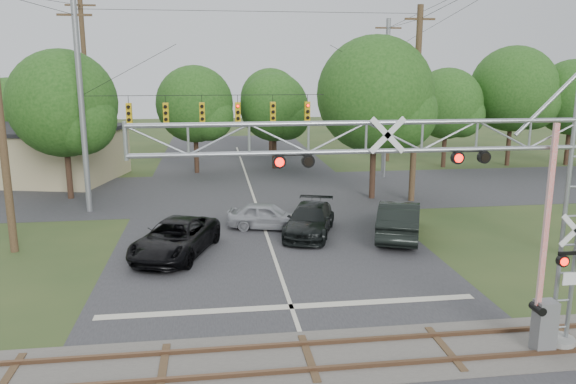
{
  "coord_description": "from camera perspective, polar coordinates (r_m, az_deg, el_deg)",
  "views": [
    {
      "loc": [
        -2.52,
        -12.1,
        7.97
      ],
      "look_at": [
        0.16,
        7.5,
        3.58
      ],
      "focal_mm": 35.0,
      "sensor_mm": 36.0,
      "label": 1
    }
  ],
  "objects": [
    {
      "name": "road_main",
      "position": [
        23.63,
        -1.23,
        -7.19
      ],
      "size": [
        14.0,
        90.0,
        0.02
      ],
      "primitive_type": "cube",
      "color": "#2B2B2E",
      "rests_on": "ground"
    },
    {
      "name": "road_cross",
      "position": [
        37.06,
        -3.71,
        0.08
      ],
      "size": [
        90.0,
        12.0,
        0.02
      ],
      "primitive_type": "cube",
      "color": "#2B2B2E",
      "rests_on": "ground"
    },
    {
      "name": "railroad_track",
      "position": [
        16.38,
        2.13,
        -16.5
      ],
      "size": [
        90.0,
        3.2,
        0.17
      ],
      "color": "#45413C",
      "rests_on": "ground"
    },
    {
      "name": "crossing_gantry",
      "position": [
        15.43,
        16.19,
        -0.19
      ],
      "size": [
        12.44,
        0.96,
        7.5
      ],
      "color": "gray",
      "rests_on": "ground"
    },
    {
      "name": "traffic_signal_span",
      "position": [
        32.36,
        -1.81,
        8.48
      ],
      "size": [
        19.34,
        0.36,
        11.5
      ],
      "color": "gray",
      "rests_on": "ground"
    },
    {
      "name": "pickup_black",
      "position": [
        24.79,
        -11.38,
        -4.63
      ],
      "size": [
        4.21,
        6.08,
        1.54
      ],
      "primitive_type": "imported",
      "rotation": [
        0.0,
        0.0,
        -0.33
      ],
      "color": "black",
      "rests_on": "ground"
    },
    {
      "name": "car_dark",
      "position": [
        27.35,
        2.22,
        -2.86
      ],
      "size": [
        3.54,
        5.43,
        1.46
      ],
      "primitive_type": "imported",
      "rotation": [
        0.0,
        0.0,
        -0.32
      ],
      "color": "black",
      "rests_on": "ground"
    },
    {
      "name": "sedan_silver",
      "position": [
        28.34,
        -2.16,
        -2.43
      ],
      "size": [
        4.21,
        2.53,
        1.34
      ],
      "primitive_type": "imported",
      "rotation": [
        0.0,
        0.0,
        1.32
      ],
      "color": "#989A9F",
      "rests_on": "ground"
    },
    {
      "name": "suv_dark",
      "position": [
        27.38,
        11.23,
        -2.73
      ],
      "size": [
        3.7,
        5.73,
        1.78
      ],
      "primitive_type": "imported",
      "rotation": [
        0.0,
        0.0,
        2.78
      ],
      "color": "black",
      "rests_on": "ground"
    },
    {
      "name": "commercial_building",
      "position": [
        45.87,
        -26.87,
        3.55
      ],
      "size": [
        17.76,
        11.94,
        3.79
      ],
      "rotation": [
        0.0,
        0.0,
        -0.24
      ],
      "color": "tan",
      "rests_on": "ground"
    },
    {
      "name": "streetlight",
      "position": [
        41.67,
        9.72,
        7.67
      ],
      "size": [
        2.19,
        0.23,
        8.2
      ],
      "color": "gray",
      "rests_on": "ground"
    },
    {
      "name": "utility_poles",
      "position": [
        34.72,
        0.86,
        9.61
      ],
      "size": [
        26.2,
        26.66,
        14.21
      ],
      "color": "#402F1D",
      "rests_on": "ground"
    },
    {
      "name": "treeline",
      "position": [
        43.28,
        -1.53,
        9.37
      ],
      "size": [
        57.87,
        26.57,
        9.92
      ],
      "color": "#372419",
      "rests_on": "ground"
    }
  ]
}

